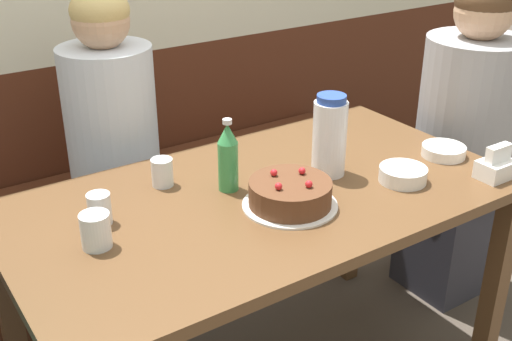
{
  "coord_description": "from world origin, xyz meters",
  "views": [
    {
      "loc": [
        -0.92,
        -1.34,
        1.6
      ],
      "look_at": [
        0.01,
        0.05,
        0.8
      ],
      "focal_mm": 45.0,
      "sensor_mm": 36.0,
      "label": 1
    }
  ],
  "objects": [
    {
      "name": "dining_table",
      "position": [
        0.0,
        0.0,
        0.65
      ],
      "size": [
        1.46,
        0.79,
        0.75
      ],
      "color": "brown",
      "rests_on": "ground_plane"
    },
    {
      "name": "bowl_rice_small",
      "position": [
        0.63,
        -0.11,
        0.77
      ],
      "size": [
        0.14,
        0.14,
        0.03
      ],
      "color": "white",
      "rests_on": "dining_table"
    },
    {
      "name": "birthday_cake",
      "position": [
        0.02,
        -0.1,
        0.78
      ],
      "size": [
        0.26,
        0.26,
        0.09
      ],
      "color": "white",
      "rests_on": "dining_table"
    },
    {
      "name": "person_teal_shirt",
      "position": [
        -0.19,
        0.66,
        0.59
      ],
      "size": [
        0.32,
        0.34,
        1.25
      ],
      "rotation": [
        0.0,
        0.0,
        -1.57
      ],
      "color": "#33333D",
      "rests_on": "ground_plane"
    },
    {
      "name": "bowl_soup_white",
      "position": [
        0.39,
        -0.17,
        0.77
      ],
      "size": [
        0.14,
        0.14,
        0.04
      ],
      "color": "white",
      "rests_on": "dining_table"
    },
    {
      "name": "glass_shot_small",
      "position": [
        -0.22,
        0.21,
        0.79
      ],
      "size": [
        0.06,
        0.06,
        0.08
      ],
      "color": "silver",
      "rests_on": "dining_table"
    },
    {
      "name": "glass_water_tall",
      "position": [
        -0.5,
        -0.01,
        0.79
      ],
      "size": [
        0.08,
        0.08,
        0.09
      ],
      "color": "silver",
      "rests_on": "dining_table"
    },
    {
      "name": "bench_seat",
      "position": [
        0.0,
        0.83,
        0.24
      ],
      "size": [
        1.97,
        0.38,
        0.47
      ],
      "color": "#472314",
      "rests_on": "ground_plane"
    },
    {
      "name": "glass_tumbler_short",
      "position": [
        -0.45,
        0.1,
        0.79
      ],
      "size": [
        0.06,
        0.06,
        0.09
      ],
      "color": "silver",
      "rests_on": "dining_table"
    },
    {
      "name": "person_pale_blue_shirt",
      "position": [
        0.99,
        0.09,
        0.63
      ],
      "size": [
        0.37,
        0.37,
        1.25
      ],
      "rotation": [
        0.0,
        0.0,
        3.14
      ],
      "color": "#33333D",
      "rests_on": "ground_plane"
    },
    {
      "name": "soju_bottle",
      "position": [
        -0.07,
        0.08,
        0.85
      ],
      "size": [
        0.06,
        0.06,
        0.22
      ],
      "color": "#388E4C",
      "rests_on": "dining_table"
    },
    {
      "name": "napkin_holder",
      "position": [
        0.63,
        -0.3,
        0.79
      ],
      "size": [
        0.11,
        0.08,
        0.11
      ],
      "color": "white",
      "rests_on": "dining_table"
    },
    {
      "name": "water_pitcher",
      "position": [
        0.24,
        0.0,
        0.87
      ],
      "size": [
        0.1,
        0.1,
        0.25
      ],
      "color": "white",
      "rests_on": "dining_table"
    }
  ]
}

